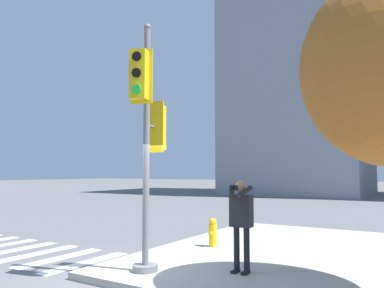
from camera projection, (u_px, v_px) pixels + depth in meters
ground_plane at (107, 277)px, 7.03m from camera, size 160.00×160.00×0.00m
sidewalk_corner at (339, 259)px, 8.18m from camera, size 8.00×8.00×0.14m
crosswalk_stripes at (15, 250)px, 9.48m from camera, size 5.48×2.30×0.01m
traffic_signal_pole at (148, 130)px, 7.12m from camera, size 0.58×1.16×4.72m
person_photographer at (241, 217)px, 6.90m from camera, size 0.50×0.53×1.68m
fire_hydrant at (213, 232)px, 9.26m from camera, size 0.20×0.26×0.69m
building_left at (299, 77)px, 34.93m from camera, size 11.60×12.30×21.73m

